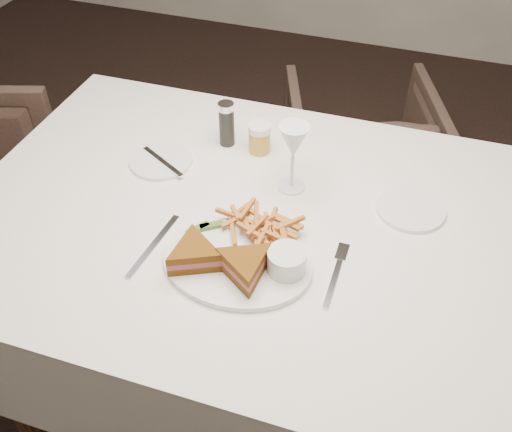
{
  "coord_description": "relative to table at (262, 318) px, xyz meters",
  "views": [
    {
      "loc": [
        0.46,
        -0.92,
        1.64
      ],
      "look_at": [
        0.17,
        -0.06,
        0.8
      ],
      "focal_mm": 40.0,
      "sensor_mm": 36.0,
      "label": 1
    }
  ],
  "objects": [
    {
      "name": "ground",
      "position": [
        -0.17,
        0.01,
        -0.38
      ],
      "size": [
        5.0,
        5.0,
        0.0
      ],
      "primitive_type": "plane",
      "color": "black",
      "rests_on": "ground"
    },
    {
      "name": "table_setting",
      "position": [
        -0.01,
        -0.05,
        0.41
      ],
      "size": [
        0.79,
        0.58,
        0.18
      ],
      "color": "white",
      "rests_on": "table"
    },
    {
      "name": "chair_far",
      "position": [
        0.08,
        0.99,
        -0.08
      ],
      "size": [
        0.72,
        0.69,
        0.58
      ],
      "primitive_type": "imported",
      "rotation": [
        0.0,
        0.0,
        3.5
      ],
      "color": "#423129",
      "rests_on": "ground"
    },
    {
      "name": "table",
      "position": [
        0.0,
        0.0,
        0.0
      ],
      "size": [
        1.43,
        0.96,
        0.75
      ],
      "primitive_type": "cube",
      "rotation": [
        0.0,
        0.0,
        0.01
      ],
      "color": "white",
      "rests_on": "ground"
    }
  ]
}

